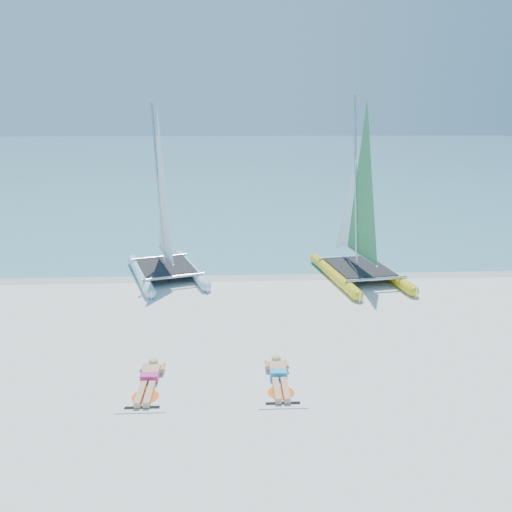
% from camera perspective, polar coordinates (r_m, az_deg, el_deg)
% --- Properties ---
extents(ground, '(140.00, 140.00, 0.00)m').
position_cam_1_polar(ground, '(13.03, 1.58, -9.70)').
color(ground, silver).
rests_on(ground, ground).
extents(sea, '(140.00, 115.00, 0.01)m').
position_cam_1_polar(sea, '(74.93, -2.07, 11.68)').
color(sea, '#6AA9B2').
rests_on(sea, ground).
extents(wet_sand_strip, '(140.00, 1.40, 0.01)m').
position_cam_1_polar(wet_sand_strip, '(18.14, 0.29, -2.14)').
color(wet_sand_strip, beige).
rests_on(wet_sand_strip, ground).
extents(catamaran_blue, '(3.50, 5.00, 6.21)m').
position_cam_1_polar(catamaran_blue, '(17.83, -10.52, 3.44)').
color(catamaran_blue, '#C1E8FE').
rests_on(catamaran_blue, ground).
extents(catamaran_yellow, '(2.97, 5.21, 6.47)m').
position_cam_1_polar(catamaran_yellow, '(18.06, 11.45, 4.15)').
color(catamaran_yellow, yellow).
rests_on(catamaran_yellow, ground).
extents(towel_a, '(1.00, 1.85, 0.02)m').
position_cam_1_polar(towel_a, '(11.23, -12.23, -14.54)').
color(towel_a, silver).
rests_on(towel_a, ground).
extents(sunbather_a, '(0.37, 1.73, 0.26)m').
position_cam_1_polar(sunbather_a, '(11.34, -12.10, -13.58)').
color(sunbather_a, tan).
rests_on(sunbather_a, towel_a).
extents(towel_b, '(1.00, 1.85, 0.02)m').
position_cam_1_polar(towel_b, '(11.14, 2.69, -14.44)').
color(towel_b, silver).
rests_on(towel_b, ground).
extents(sunbather_b, '(0.37, 1.73, 0.26)m').
position_cam_1_polar(sunbather_b, '(11.25, 2.61, -13.47)').
color(sunbather_b, tan).
rests_on(sunbather_b, towel_b).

